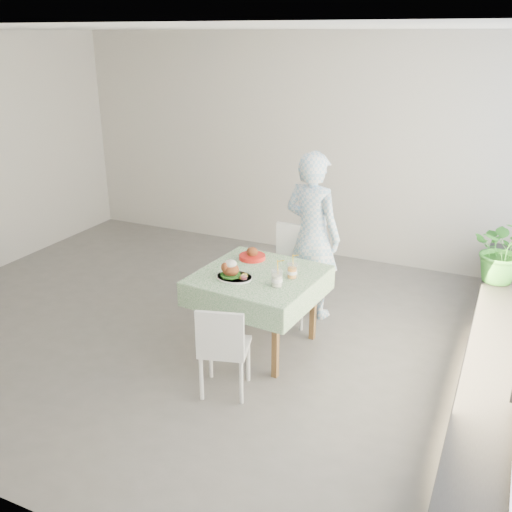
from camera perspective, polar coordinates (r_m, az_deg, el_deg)
The scene contains 13 objects.
floor at distance 5.85m, azimuth -6.39°, elevation -6.88°, with size 6.00×6.00×0.00m, color #585653.
ceiling at distance 5.16m, azimuth -7.75°, elevation 21.66°, with size 6.00×6.00×0.00m, color white.
wall_back at distance 7.52m, azimuth 3.14°, elevation 10.96°, with size 6.00×0.02×2.80m, color beige.
window_ledge at distance 5.04m, azimuth 22.42°, elevation -10.27°, with size 0.40×4.80×0.50m, color black.
cafe_table at distance 5.25m, azimuth 0.27°, elevation -4.61°, with size 1.13×1.13×0.74m.
chair_far at distance 5.85m, azimuth 3.45°, elevation -3.55°, with size 0.47×0.47×0.96m.
chair_near at distance 4.72m, azimuth -3.13°, elevation -10.80°, with size 0.47×0.47×0.80m.
diner at distance 5.77m, azimuth 5.63°, elevation 2.07°, with size 0.63×0.41×1.72m, color #89B9DB.
main_dish at distance 5.02m, azimuth -2.38°, elevation -1.63°, with size 0.33×0.33×0.17m.
juice_cup_orange at distance 5.03m, azimuth 3.63°, elevation -1.54°, with size 0.09×0.09×0.26m.
juice_cup_lemonade at distance 4.86m, azimuth 2.10°, elevation -2.30°, with size 0.10×0.10×0.29m.
second_dish at distance 5.45m, azimuth -0.38°, elevation 0.06°, with size 0.25×0.25×0.12m.
potted_plant at distance 5.95m, azimuth 23.57°, elevation 0.57°, with size 0.59×0.51×0.65m, color #297025.
Camera 1 is at (2.74, -4.37, 2.76)m, focal length 40.00 mm.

